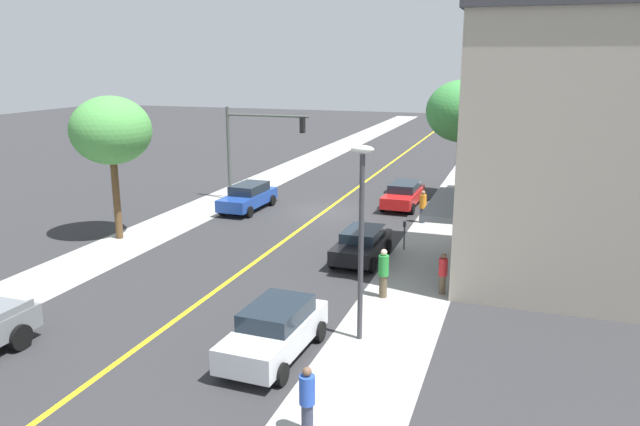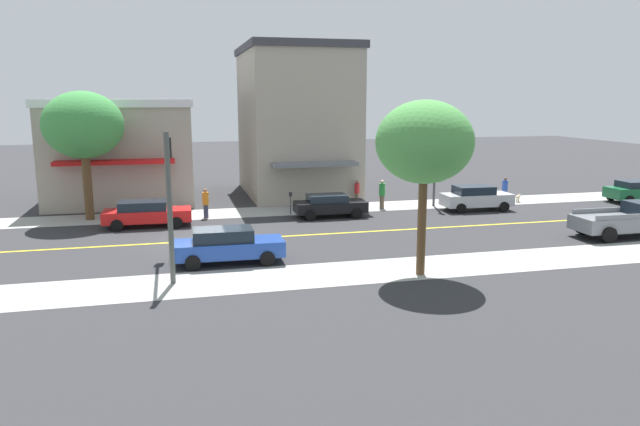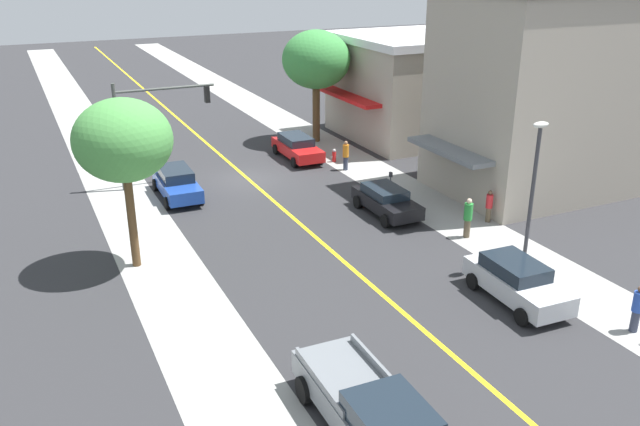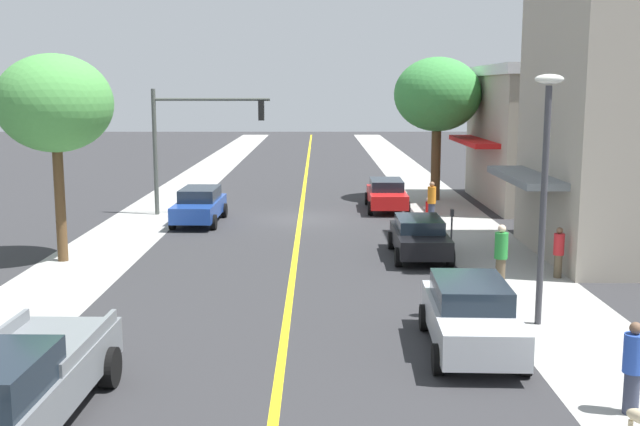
{
  "view_description": "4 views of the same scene",
  "coord_description": "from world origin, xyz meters",
  "px_view_note": "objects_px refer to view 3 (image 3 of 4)",
  "views": [
    {
      "loc": [
        -10.79,
        32.85,
        8.56
      ],
      "look_at": [
        -2.2,
        7.35,
        1.82
      ],
      "focal_mm": 34.42,
      "sensor_mm": 36.0,
      "label": 1
    },
    {
      "loc": [
        29.16,
        -1.02,
        6.96
      ],
      "look_at": [
        0.7,
        6.07,
        1.27
      ],
      "focal_mm": 33.16,
      "sensor_mm": 36.0,
      "label": 2
    },
    {
      "loc": [
        11.51,
        33.85,
        12.0
      ],
      "look_at": [
        0.15,
        9.79,
        1.49
      ],
      "focal_mm": 37.03,
      "sensor_mm": 36.0,
      "label": 3
    },
    {
      "loc": [
        -0.78,
        33.82,
        5.8
      ],
      "look_at": [
        -0.87,
        7.8,
        1.54
      ],
      "focal_mm": 42.78,
      "sensor_mm": 36.0,
      "label": 4
    }
  ],
  "objects_px": {
    "pedestrian_blue_shirt": "(637,308)",
    "pedestrian_green_shirt": "(468,217)",
    "pedestrian_red_shirt": "(489,205)",
    "street_tree_right_corner": "(316,60)",
    "black_sedan_left_curb": "(386,200)",
    "street_tree_left_near": "(123,141)",
    "traffic_light_mast": "(150,116)",
    "street_lamp": "(534,180)",
    "blue_sedan_right_curb": "(177,183)",
    "pedestrian_orange_shirt": "(346,155)",
    "silver_sedan_left_curb": "(517,281)",
    "grey_pickup_truck": "(373,414)",
    "parking_meter": "(390,181)",
    "fire_hydrant": "(334,155)",
    "red_sedan_left_curb": "(297,147)"
  },
  "relations": [
    {
      "from": "pedestrian_red_shirt",
      "to": "pedestrian_green_shirt",
      "type": "distance_m",
      "value": 2.29
    },
    {
      "from": "red_sedan_left_curb",
      "to": "pedestrian_red_shirt",
      "type": "distance_m",
      "value": 14.07
    },
    {
      "from": "grey_pickup_truck",
      "to": "pedestrian_blue_shirt",
      "type": "distance_m",
      "value": 10.79
    },
    {
      "from": "fire_hydrant",
      "to": "pedestrian_red_shirt",
      "type": "xyz_separation_m",
      "value": [
        -2.31,
        11.89,
        0.44
      ]
    },
    {
      "from": "silver_sedan_left_curb",
      "to": "pedestrian_blue_shirt",
      "type": "bearing_deg",
      "value": 35.83
    },
    {
      "from": "parking_meter",
      "to": "silver_sedan_left_curb",
      "type": "xyz_separation_m",
      "value": [
        1.61,
        11.63,
        -0.08
      ]
    },
    {
      "from": "pedestrian_orange_shirt",
      "to": "pedestrian_green_shirt",
      "type": "xyz_separation_m",
      "value": [
        -0.39,
        11.18,
        0.05
      ]
    },
    {
      "from": "traffic_light_mast",
      "to": "street_lamp",
      "type": "height_order",
      "value": "street_lamp"
    },
    {
      "from": "silver_sedan_left_curb",
      "to": "black_sedan_left_curb",
      "type": "bearing_deg",
      "value": -178.32
    },
    {
      "from": "fire_hydrant",
      "to": "grey_pickup_truck",
      "type": "xyz_separation_m",
      "value": [
        10.23,
        22.86,
        0.48
      ]
    },
    {
      "from": "parking_meter",
      "to": "blue_sedan_right_curb",
      "type": "distance_m",
      "value": 11.22
    },
    {
      "from": "parking_meter",
      "to": "pedestrian_orange_shirt",
      "type": "xyz_separation_m",
      "value": [
        -0.0,
        -5.11,
        0.04
      ]
    },
    {
      "from": "street_tree_right_corner",
      "to": "pedestrian_red_shirt",
      "type": "distance_m",
      "value": 17.44
    },
    {
      "from": "grey_pickup_truck",
      "to": "pedestrian_orange_shirt",
      "type": "height_order",
      "value": "pedestrian_orange_shirt"
    },
    {
      "from": "pedestrian_blue_shirt",
      "to": "silver_sedan_left_curb",
      "type": "bearing_deg",
      "value": -42.05
    },
    {
      "from": "traffic_light_mast",
      "to": "pedestrian_red_shirt",
      "type": "distance_m",
      "value": 18.14
    },
    {
      "from": "street_tree_right_corner",
      "to": "black_sedan_left_curb",
      "type": "height_order",
      "value": "street_tree_right_corner"
    },
    {
      "from": "silver_sedan_left_curb",
      "to": "fire_hydrant",
      "type": "bearing_deg",
      "value": 177.11
    },
    {
      "from": "traffic_light_mast",
      "to": "pedestrian_green_shirt",
      "type": "distance_m",
      "value": 17.47
    },
    {
      "from": "street_tree_left_near",
      "to": "red_sedan_left_curb",
      "type": "xyz_separation_m",
      "value": [
        -12.0,
        -11.05,
        -4.52
      ]
    },
    {
      "from": "fire_hydrant",
      "to": "blue_sedan_right_curb",
      "type": "relative_size",
      "value": 0.17
    },
    {
      "from": "street_tree_left_near",
      "to": "street_lamp",
      "type": "distance_m",
      "value": 15.91
    },
    {
      "from": "street_tree_right_corner",
      "to": "fire_hydrant",
      "type": "xyz_separation_m",
      "value": [
        1.06,
        4.87,
        -5.05
      ]
    },
    {
      "from": "blue_sedan_right_curb",
      "to": "pedestrian_green_shirt",
      "type": "xyz_separation_m",
      "value": [
        -10.55,
        10.84,
        0.18
      ]
    },
    {
      "from": "pedestrian_blue_shirt",
      "to": "street_tree_right_corner",
      "type": "bearing_deg",
      "value": -76.63
    },
    {
      "from": "grey_pickup_truck",
      "to": "silver_sedan_left_curb",
      "type": "bearing_deg",
      "value": 118.33
    },
    {
      "from": "street_tree_left_near",
      "to": "silver_sedan_left_curb",
      "type": "relative_size",
      "value": 1.56
    },
    {
      "from": "parking_meter",
      "to": "pedestrian_orange_shirt",
      "type": "relative_size",
      "value": 0.77
    },
    {
      "from": "pedestrian_red_shirt",
      "to": "street_tree_left_near",
      "type": "bearing_deg",
      "value": -71.34
    },
    {
      "from": "fire_hydrant",
      "to": "grey_pickup_truck",
      "type": "height_order",
      "value": "grey_pickup_truck"
    },
    {
      "from": "street_tree_right_corner",
      "to": "black_sedan_left_curb",
      "type": "bearing_deg",
      "value": 79.12
    },
    {
      "from": "pedestrian_blue_shirt",
      "to": "pedestrian_red_shirt",
      "type": "relative_size",
      "value": 1.08
    },
    {
      "from": "street_tree_right_corner",
      "to": "grey_pickup_truck",
      "type": "xyz_separation_m",
      "value": [
        11.29,
        27.74,
        -4.57
      ]
    },
    {
      "from": "street_tree_left_near",
      "to": "grey_pickup_truck",
      "type": "xyz_separation_m",
      "value": [
        -3.57,
        13.37,
        -4.4
      ]
    },
    {
      "from": "pedestrian_orange_shirt",
      "to": "pedestrian_green_shirt",
      "type": "height_order",
      "value": "pedestrian_green_shirt"
    },
    {
      "from": "pedestrian_orange_shirt",
      "to": "pedestrian_green_shirt",
      "type": "distance_m",
      "value": 11.19
    },
    {
      "from": "blue_sedan_right_curb",
      "to": "black_sedan_left_curb",
      "type": "height_order",
      "value": "blue_sedan_right_curb"
    },
    {
      "from": "silver_sedan_left_curb",
      "to": "pedestrian_orange_shirt",
      "type": "relative_size",
      "value": 2.51
    },
    {
      "from": "pedestrian_blue_shirt",
      "to": "pedestrian_green_shirt",
      "type": "xyz_separation_m",
      "value": [
        0.24,
        -8.95,
        0.08
      ]
    },
    {
      "from": "pedestrian_green_shirt",
      "to": "pedestrian_orange_shirt",
      "type": "bearing_deg",
      "value": -56.57
    },
    {
      "from": "street_tree_right_corner",
      "to": "pedestrian_orange_shirt",
      "type": "bearing_deg",
      "value": 79.96
    },
    {
      "from": "pedestrian_orange_shirt",
      "to": "pedestrian_red_shirt",
      "type": "height_order",
      "value": "pedestrian_orange_shirt"
    },
    {
      "from": "silver_sedan_left_curb",
      "to": "grey_pickup_truck",
      "type": "distance_m",
      "value": 9.56
    },
    {
      "from": "traffic_light_mast",
      "to": "blue_sedan_right_curb",
      "type": "xyz_separation_m",
      "value": [
        -0.59,
        2.3,
        -3.11
      ]
    },
    {
      "from": "street_tree_right_corner",
      "to": "grey_pickup_truck",
      "type": "height_order",
      "value": "street_tree_right_corner"
    },
    {
      "from": "grey_pickup_truck",
      "to": "parking_meter",
      "type": "bearing_deg",
      "value": 148.88
    },
    {
      "from": "blue_sedan_right_curb",
      "to": "street_tree_right_corner",
      "type": "bearing_deg",
      "value": 122.92
    },
    {
      "from": "red_sedan_left_curb",
      "to": "black_sedan_left_curb",
      "type": "bearing_deg",
      "value": 2.22
    },
    {
      "from": "traffic_light_mast",
      "to": "pedestrian_orange_shirt",
      "type": "distance_m",
      "value": 11.32
    },
    {
      "from": "silver_sedan_left_curb",
      "to": "pedestrian_red_shirt",
      "type": "distance_m",
      "value": 7.74
    }
  ]
}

